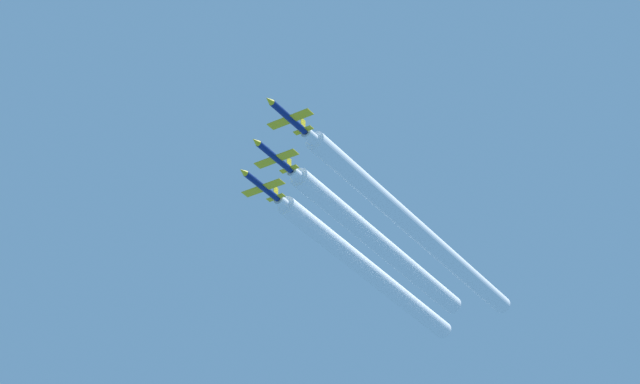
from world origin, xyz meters
TOP-DOWN VIEW (x-y plane):
  - jet_lead at (-7.75, 7.33)m, footprint 9.13×13.30m
  - jet_second_echelon at (0.56, -0.22)m, footprint 9.13×13.30m
  - jet_third_echelon at (7.96, -6.42)m, footprint 9.13×13.30m
  - smoke_trail_lead at (-7.75, -40.19)m, footprint 4.08×82.98m
  - smoke_trail_second_echelon at (0.56, -39.57)m, footprint 4.08×66.62m
  - smoke_trail_third_echelon at (7.96, -47.15)m, footprint 4.08×69.39m

SIDE VIEW (x-z plane):
  - smoke_trail_third_echelon at x=7.96m, z-range 140.44..144.52m
  - jet_third_echelon at x=7.96m, z-range 140.91..144.11m
  - smoke_trail_second_echelon at x=0.56m, z-range 141.11..145.20m
  - jet_second_echelon at x=0.56m, z-range 141.59..144.79m
  - smoke_trail_lead at x=-7.75m, z-range 142.61..146.70m
  - jet_lead at x=-7.75m, z-range 143.09..146.29m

